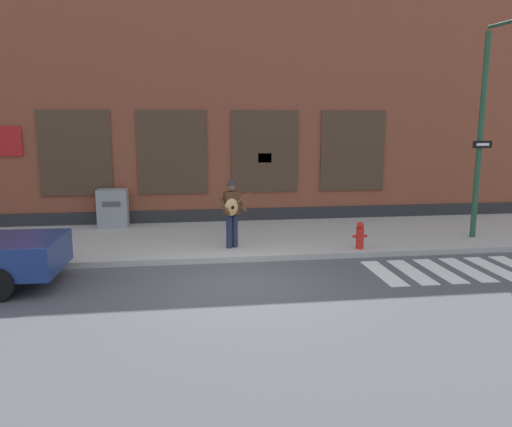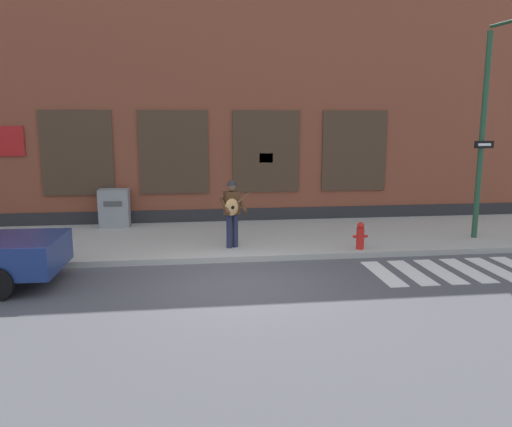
# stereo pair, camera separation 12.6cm
# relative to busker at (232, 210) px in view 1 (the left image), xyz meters

# --- Properties ---
(ground_plane) EXTENTS (160.00, 160.00, 0.00)m
(ground_plane) POSITION_rel_busker_xyz_m (-0.08, -2.53, -1.13)
(ground_plane) COLOR #4C4C51
(sidewalk) EXTENTS (28.00, 4.46, 0.15)m
(sidewalk) POSITION_rel_busker_xyz_m (-0.08, 1.33, -1.06)
(sidewalk) COLOR #ADAAA3
(sidewalk) RESTS_ON ground
(building_backdrop) EXTENTS (28.00, 4.06, 8.66)m
(building_backdrop) POSITION_rel_busker_xyz_m (-0.08, 5.55, 3.19)
(building_backdrop) COLOR brown
(building_backdrop) RESTS_ON ground
(crosswalk) EXTENTS (5.78, 1.90, 0.01)m
(crosswalk) POSITION_rel_busker_xyz_m (5.89, -2.20, -1.13)
(crosswalk) COLOR silver
(crosswalk) RESTS_ON ground
(busker) EXTENTS (0.79, 0.67, 1.73)m
(busker) POSITION_rel_busker_xyz_m (0.00, 0.00, 0.00)
(busker) COLOR #1E233D
(busker) RESTS_ON sidewalk
(traffic_light) EXTENTS (0.76, 2.63, 5.74)m
(traffic_light) POSITION_rel_busker_xyz_m (6.97, -0.62, 2.92)
(traffic_light) COLOR #234C33
(traffic_light) RESTS_ON sidewalk
(utility_box) EXTENTS (0.90, 0.61, 1.17)m
(utility_box) POSITION_rel_busker_xyz_m (-3.40, 3.11, -0.40)
(utility_box) COLOR gray
(utility_box) RESTS_ON sidewalk
(fire_hydrant) EXTENTS (0.38, 0.20, 0.70)m
(fire_hydrant) POSITION_rel_busker_xyz_m (3.23, -0.55, -0.64)
(fire_hydrant) COLOR red
(fire_hydrant) RESTS_ON sidewalk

